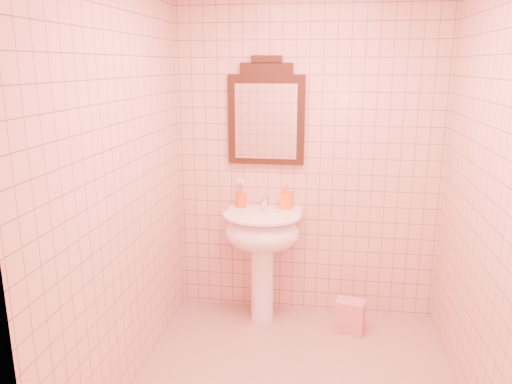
% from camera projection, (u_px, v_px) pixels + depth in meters
% --- Properties ---
extents(back_wall, '(2.00, 0.02, 2.50)m').
position_uv_depth(back_wall, '(307.00, 158.00, 3.76)').
color(back_wall, '#DDA29A').
rests_on(back_wall, floor).
extents(pedestal_sink, '(0.58, 0.58, 0.86)m').
position_uv_depth(pedestal_sink, '(262.00, 240.00, 3.73)').
color(pedestal_sink, white).
rests_on(pedestal_sink, floor).
extents(faucet, '(0.04, 0.16, 0.11)m').
position_uv_depth(faucet, '(265.00, 201.00, 3.80)').
color(faucet, white).
rests_on(faucet, pedestal_sink).
extents(mirror, '(0.57, 0.06, 0.80)m').
position_uv_depth(mirror, '(266.00, 115.00, 3.70)').
color(mirror, black).
rests_on(mirror, back_wall).
extents(toothbrush_cup, '(0.08, 0.08, 0.19)m').
position_uv_depth(toothbrush_cup, '(241.00, 200.00, 3.84)').
color(toothbrush_cup, '#D65712').
rests_on(toothbrush_cup, pedestal_sink).
extents(soap_dispenser, '(0.10, 0.10, 0.19)m').
position_uv_depth(soap_dispenser, '(286.00, 197.00, 3.79)').
color(soap_dispenser, orange).
rests_on(soap_dispenser, pedestal_sink).
extents(towel, '(0.23, 0.18, 0.25)m').
position_uv_depth(towel, '(350.00, 316.00, 3.69)').
color(towel, pink).
rests_on(towel, floor).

